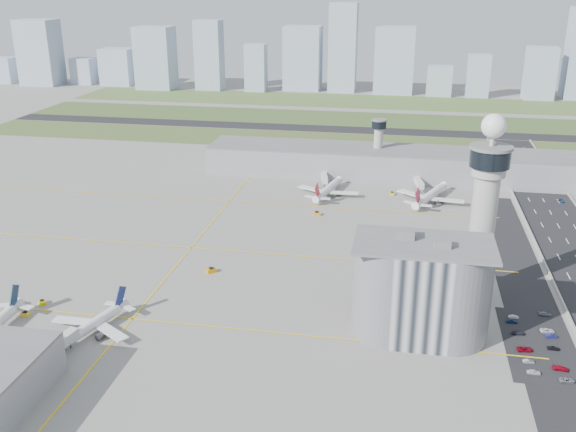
% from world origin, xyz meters
% --- Properties ---
extents(ground, '(1000.00, 1000.00, 0.00)m').
position_xyz_m(ground, '(0.00, 0.00, 0.00)').
color(ground, gray).
extents(grass_strip_0, '(480.00, 50.00, 0.08)m').
position_xyz_m(grass_strip_0, '(-20.00, 225.00, 0.04)').
color(grass_strip_0, '#46612E').
rests_on(grass_strip_0, ground).
extents(grass_strip_1, '(480.00, 60.00, 0.08)m').
position_xyz_m(grass_strip_1, '(-20.00, 300.00, 0.04)').
color(grass_strip_1, '#3D5528').
rests_on(grass_strip_1, ground).
extents(grass_strip_2, '(480.00, 70.00, 0.08)m').
position_xyz_m(grass_strip_2, '(-20.00, 380.00, 0.04)').
color(grass_strip_2, '#4C622E').
rests_on(grass_strip_2, ground).
extents(runway, '(480.00, 22.00, 0.10)m').
position_xyz_m(runway, '(-20.00, 262.00, 0.06)').
color(runway, black).
rests_on(runway, ground).
extents(barrier_left, '(0.60, 500.00, 1.20)m').
position_xyz_m(barrier_left, '(101.00, 0.00, 0.60)').
color(barrier_left, '#9E9E99').
rests_on(barrier_left, ground).
extents(landside_road, '(18.00, 260.00, 0.08)m').
position_xyz_m(landside_road, '(90.00, -10.00, 0.04)').
color(landside_road, black).
rests_on(landside_road, ground).
extents(parking_lot, '(20.00, 44.00, 0.10)m').
position_xyz_m(parking_lot, '(88.00, -22.00, 0.05)').
color(parking_lot, black).
rests_on(parking_lot, ground).
extents(taxiway_line_h_0, '(260.00, 0.60, 0.01)m').
position_xyz_m(taxiway_line_h_0, '(-40.00, -30.00, 0.01)').
color(taxiway_line_h_0, yellow).
rests_on(taxiway_line_h_0, ground).
extents(taxiway_line_h_1, '(260.00, 0.60, 0.01)m').
position_xyz_m(taxiway_line_h_1, '(-40.00, 30.00, 0.01)').
color(taxiway_line_h_1, yellow).
rests_on(taxiway_line_h_1, ground).
extents(taxiway_line_h_2, '(260.00, 0.60, 0.01)m').
position_xyz_m(taxiway_line_h_2, '(-40.00, 90.00, 0.01)').
color(taxiway_line_h_2, yellow).
rests_on(taxiway_line_h_2, ground).
extents(taxiway_line_v, '(0.60, 260.00, 0.01)m').
position_xyz_m(taxiway_line_v, '(-40.00, 30.00, 0.01)').
color(taxiway_line_v, yellow).
rests_on(taxiway_line_v, ground).
extents(control_tower, '(14.00, 14.00, 64.50)m').
position_xyz_m(control_tower, '(72.00, 8.00, 35.04)').
color(control_tower, '#ADAAA5').
rests_on(control_tower, ground).
extents(secondary_tower, '(8.60, 8.60, 31.90)m').
position_xyz_m(secondary_tower, '(30.00, 150.00, 18.80)').
color(secondary_tower, '#ADAAA5').
rests_on(secondary_tower, ground).
extents(admin_building, '(42.00, 24.00, 33.50)m').
position_xyz_m(admin_building, '(51.99, -22.00, 15.30)').
color(admin_building, '#B2B2B7').
rests_on(admin_building, ground).
extents(terminal_pier, '(210.00, 32.00, 15.80)m').
position_xyz_m(terminal_pier, '(40.00, 148.00, 7.90)').
color(terminal_pier, gray).
rests_on(terminal_pier, ground).
extents(airplane_near_c, '(37.86, 41.39, 9.68)m').
position_xyz_m(airplane_near_c, '(-49.03, -41.57, 4.84)').
color(airplane_near_c, white).
rests_on(airplane_near_c, ground).
extents(airplane_far_a, '(40.10, 44.54, 10.79)m').
position_xyz_m(airplane_far_a, '(7.34, 109.70, 5.39)').
color(airplane_far_a, white).
rests_on(airplane_far_a, ground).
extents(airplane_far_b, '(47.91, 51.34, 11.55)m').
position_xyz_m(airplane_far_b, '(58.93, 108.68, 5.77)').
color(airplane_far_b, white).
rests_on(airplane_far_b, ground).
extents(jet_bridge_near_2, '(5.39, 14.31, 5.70)m').
position_xyz_m(jet_bridge_near_2, '(-53.00, -61.00, 2.85)').
color(jet_bridge_near_2, silver).
rests_on(jet_bridge_near_2, ground).
extents(jet_bridge_far_0, '(5.39, 14.31, 5.70)m').
position_xyz_m(jet_bridge_far_0, '(2.00, 132.00, 2.85)').
color(jet_bridge_far_0, silver).
rests_on(jet_bridge_far_0, ground).
extents(jet_bridge_far_1, '(5.39, 14.31, 5.70)m').
position_xyz_m(jet_bridge_far_1, '(52.00, 132.00, 2.85)').
color(jet_bridge_far_1, silver).
rests_on(jet_bridge_far_1, ground).
extents(tug_0, '(2.84, 2.02, 1.61)m').
position_xyz_m(tug_0, '(-75.63, -34.29, 0.80)').
color(tug_0, yellow).
rests_on(tug_0, ground).
extents(tug_1, '(4.33, 3.71, 2.12)m').
position_xyz_m(tug_1, '(-82.20, -28.61, 1.06)').
color(tug_1, orange).
rests_on(tug_1, ground).
extents(tug_2, '(3.43, 3.50, 1.69)m').
position_xyz_m(tug_2, '(-74.45, -25.99, 0.85)').
color(tug_2, '#DBC500').
rests_on(tug_2, ground).
extents(tug_3, '(4.11, 3.89, 1.97)m').
position_xyz_m(tug_3, '(-24.85, 9.09, 0.98)').
color(tug_3, '#D58800').
rests_on(tug_3, ground).
extents(tug_4, '(3.90, 3.23, 1.95)m').
position_xyz_m(tug_4, '(5.79, 78.13, 0.98)').
color(tug_4, orange).
rests_on(tug_4, ground).
extents(tug_5, '(2.39, 3.20, 1.73)m').
position_xyz_m(tug_5, '(39.73, 115.15, 0.86)').
color(tug_5, gold).
rests_on(tug_5, ground).
extents(car_lot_0, '(3.92, 1.71, 1.31)m').
position_xyz_m(car_lot_0, '(84.15, -38.67, 0.66)').
color(car_lot_0, silver).
rests_on(car_lot_0, ground).
extents(car_lot_1, '(3.48, 1.63, 1.10)m').
position_xyz_m(car_lot_1, '(83.69, -33.12, 0.55)').
color(car_lot_1, gray).
rests_on(car_lot_1, ground).
extents(car_lot_2, '(4.93, 2.75, 1.31)m').
position_xyz_m(car_lot_2, '(83.57, -26.72, 0.65)').
color(car_lot_2, maroon).
rests_on(car_lot_2, ground).
extents(car_lot_3, '(4.29, 2.20, 1.19)m').
position_xyz_m(car_lot_3, '(83.19, -17.16, 0.60)').
color(car_lot_3, '#24252E').
rests_on(car_lot_3, ground).
extents(car_lot_4, '(3.61, 1.63, 1.20)m').
position_xyz_m(car_lot_4, '(82.13, -9.89, 0.60)').
color(car_lot_4, navy).
rests_on(car_lot_4, ground).
extents(car_lot_5, '(3.41, 1.54, 1.09)m').
position_xyz_m(car_lot_5, '(83.08, -6.79, 0.54)').
color(car_lot_5, silver).
rests_on(car_lot_5, ground).
extents(car_lot_6, '(4.53, 2.63, 1.19)m').
position_xyz_m(car_lot_6, '(92.60, -41.03, 0.59)').
color(car_lot_6, gray).
rests_on(car_lot_6, ground).
extents(car_lot_7, '(4.68, 2.31, 1.31)m').
position_xyz_m(car_lot_7, '(92.02, -35.35, 0.65)').
color(car_lot_7, maroon).
rests_on(car_lot_7, ground).
extents(car_lot_8, '(3.59, 1.46, 1.22)m').
position_xyz_m(car_lot_8, '(92.16, -24.45, 0.61)').
color(car_lot_8, black).
rests_on(car_lot_8, ground).
extents(car_lot_9, '(3.87, 1.80, 1.23)m').
position_xyz_m(car_lot_9, '(92.91, -17.30, 0.61)').
color(car_lot_9, navy).
rests_on(car_lot_9, ground).
extents(car_lot_10, '(4.64, 2.40, 1.25)m').
position_xyz_m(car_lot_10, '(92.29, -14.15, 0.62)').
color(car_lot_10, silver).
rests_on(car_lot_10, ground).
extents(car_lot_11, '(4.12, 1.75, 1.18)m').
position_xyz_m(car_lot_11, '(93.66, -3.02, 0.59)').
color(car_lot_11, slate).
rests_on(car_lot_11, ground).
extents(car_hw_2, '(2.35, 4.71, 1.28)m').
position_xyz_m(car_hw_2, '(123.06, 119.35, 0.64)').
color(car_hw_2, navy).
rests_on(car_hw_2, ground).
extents(car_hw_4, '(1.87, 3.77, 1.23)m').
position_xyz_m(car_hw_4, '(109.02, 179.29, 0.62)').
color(car_hw_4, slate).
rests_on(car_hw_4, ground).
extents(skyline_bldg_0, '(24.05, 19.24, 26.50)m').
position_xyz_m(skyline_bldg_0, '(-377.77, 421.70, 13.25)').
color(skyline_bldg_0, '#9EADC1').
rests_on(skyline_bldg_0, ground).
extents(skyline_bldg_1, '(37.63, 30.10, 65.60)m').
position_xyz_m(skyline_bldg_1, '(-331.22, 417.61, 32.80)').
color(skyline_bldg_1, '#9EADC1').
rests_on(skyline_bldg_1, ground).
extents(skyline_bldg_2, '(22.81, 18.25, 26.79)m').
position_xyz_m(skyline_bldg_2, '(-291.25, 430.16, 13.39)').
color(skyline_bldg_2, '#9EADC1').
rests_on(skyline_bldg_2, ground).
extents(skyline_bldg_3, '(32.30, 25.84, 36.93)m').
position_xyz_m(skyline_bldg_3, '(-252.58, 431.35, 18.47)').
color(skyline_bldg_3, '#9EADC1').
rests_on(skyline_bldg_3, ground).
extents(skyline_bldg_4, '(35.81, 28.65, 60.36)m').
position_xyz_m(skyline_bldg_4, '(-204.47, 415.19, 30.18)').
color(skyline_bldg_4, '#9EADC1').
rests_on(skyline_bldg_4, ground).
extents(skyline_bldg_5, '(25.49, 20.39, 66.89)m').
position_xyz_m(skyline_bldg_5, '(-150.11, 419.66, 33.44)').
color(skyline_bldg_5, '#9EADC1').
rests_on(skyline_bldg_5, ground).
extents(skyline_bldg_6, '(20.04, 16.03, 45.20)m').
position_xyz_m(skyline_bldg_6, '(-102.68, 417.90, 22.60)').
color(skyline_bldg_6, '#9EADC1').
rests_on(skyline_bldg_6, ground).
extents(skyline_bldg_7, '(35.76, 28.61, 61.22)m').
position_xyz_m(skyline_bldg_7, '(-59.44, 436.89, 30.61)').
color(skyline_bldg_7, '#9EADC1').
rests_on(skyline_bldg_7, ground).
extents(skyline_bldg_8, '(26.33, 21.06, 83.39)m').
position_xyz_m(skyline_bldg_8, '(-19.42, 431.56, 41.69)').
color(skyline_bldg_8, '#9EADC1').
rests_on(skyline_bldg_8, ground).
extents(skyline_bldg_9, '(36.96, 29.57, 62.11)m').
position_xyz_m(skyline_bldg_9, '(30.27, 432.32, 31.06)').
color(skyline_bldg_9, '#9EADC1').
rests_on(skyline_bldg_9, ground).
extents(skyline_bldg_10, '(23.01, 18.41, 27.75)m').
position_xyz_m(skyline_bldg_10, '(73.27, 423.68, 13.87)').
color(skyline_bldg_10, '#9EADC1').
rests_on(skyline_bldg_10, ground).
extents(skyline_bldg_11, '(20.22, 16.18, 38.97)m').
position_xyz_m(skyline_bldg_11, '(108.28, 423.34, 19.48)').
color(skyline_bldg_11, '#9EADC1').
rests_on(skyline_bldg_11, ground).
extents(skyline_bldg_12, '(26.14, 20.92, 46.89)m').
position_xyz_m(skyline_bldg_12, '(162.17, 421.29, 23.44)').
color(skyline_bldg_12, '#9EADC1').
rests_on(skyline_bldg_12, ground).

